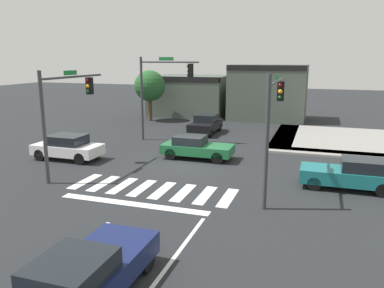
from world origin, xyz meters
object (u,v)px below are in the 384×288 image
car_green (196,147)px  car_black (206,124)px  car_teal (352,174)px  car_navy (88,273)px  traffic_signal_southeast (274,111)px  traffic_signal_northwest (162,84)px  roadside_tree (150,86)px  traffic_signal_southwest (67,102)px  car_white (68,147)px

car_green → car_black: 8.16m
car_teal → car_navy: size_ratio=0.97×
traffic_signal_southeast → traffic_signal_northwest: bearing=45.8°
roadside_tree → traffic_signal_southwest: bearing=-79.4°
traffic_signal_southwest → car_teal: bearing=-82.3°
traffic_signal_southeast → car_black: size_ratio=1.33×
traffic_signal_southeast → traffic_signal_southwest: size_ratio=1.00×
traffic_signal_southwest → roadside_tree: size_ratio=1.13×
traffic_signal_southwest → car_navy: size_ratio=1.23×
car_white → car_teal: bearing=178.5°
car_white → roadside_tree: 15.38m
traffic_signal_southeast → car_white: bearing=80.3°
car_green → car_white: car_white is taller
car_navy → car_white: (-9.12, 11.74, 0.02)m
traffic_signal_southeast → roadside_tree: (-13.87, 17.22, -0.43)m
traffic_signal_southwest → car_white: bearing=39.0°
traffic_signal_southeast → traffic_signal_southwest: (-10.60, -0.20, 0.03)m
car_teal → traffic_signal_northwest: bearing=-29.3°
car_teal → car_white: car_white is taller
car_green → roadside_tree: bearing=125.1°
roadside_tree → car_teal: bearing=-41.7°
traffic_signal_southeast → traffic_signal_southwest: 10.60m
car_teal → car_green: bearing=-19.5°
traffic_signal_southwest → car_green: size_ratio=1.28×
car_navy → car_black: (-3.53, 22.39, 0.00)m
traffic_signal_northwest → car_black: 5.72m
traffic_signal_southwest → roadside_tree: traffic_signal_southwest is taller
traffic_signal_southwest → car_black: size_ratio=1.33×
traffic_signal_southwest → car_black: traffic_signal_southwest is taller
roadside_tree → car_navy: bearing=-68.6°
traffic_signal_southeast → car_black: traffic_signal_southeast is taller
car_black → traffic_signal_southwest: bearing=-15.9°
traffic_signal_northwest → car_navy: traffic_signal_northwest is taller
traffic_signal_southeast → car_navy: 10.63m
car_green → car_navy: bearing=-82.9°
car_green → traffic_signal_northwest: bearing=134.3°
roadside_tree → car_white: bearing=-84.8°
traffic_signal_northwest → traffic_signal_southwest: 9.12m
car_green → traffic_signal_southeast: bearing=-43.0°
car_teal → car_green: size_ratio=1.00×
car_navy → car_black: size_ratio=1.08×
car_white → car_navy: bearing=127.8°
traffic_signal_southeast → car_navy: bearing=160.7°
traffic_signal_southwest → car_teal: size_ratio=1.28×
traffic_signal_southwest → car_navy: bearing=-142.5°
car_black → traffic_signal_southeast: bearing=28.4°
traffic_signal_southwest → traffic_signal_southeast: bearing=-88.9°
car_navy → car_green: car_navy is taller
car_black → car_white: bearing=-27.7°
car_navy → car_black: 22.67m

